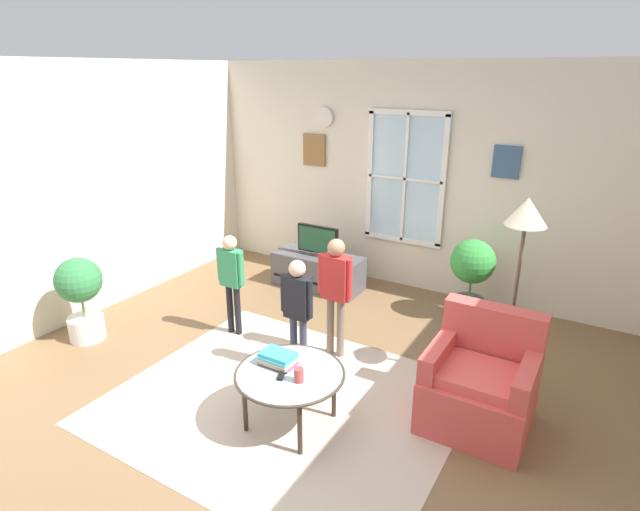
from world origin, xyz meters
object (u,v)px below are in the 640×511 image
object	(u,v)px
coffee_table	(290,375)
floor_lamp	(524,231)
potted_plant_corner	(80,292)
potted_plant_by_window	(472,270)
person_black_shirt	(298,304)
person_red_shirt	(336,284)
remote_near_books	(282,374)
armchair	(480,385)
cup	(299,375)
person_green_shirt	(231,273)
tv_stand	(318,271)
television	(318,240)
book_stack	(278,358)

from	to	relation	value
coffee_table	floor_lamp	world-z (taller)	floor_lamp
potted_plant_corner	coffee_table	bearing A→B (deg)	-0.94
potted_plant_by_window	coffee_table	bearing A→B (deg)	-104.92
person_black_shirt	person_red_shirt	bearing A→B (deg)	70.80
potted_plant_by_window	remote_near_books	bearing A→B (deg)	-105.12
armchair	cup	world-z (taller)	armchair
remote_near_books	person_green_shirt	size ratio (longest dim) A/B	0.13
tv_stand	floor_lamp	xyz separation A→B (m)	(2.45, -0.95, 1.16)
television	person_green_shirt	xyz separation A→B (m)	(-0.12, -1.45, 0.04)
coffee_table	person_red_shirt	world-z (taller)	person_red_shirt
coffee_table	person_green_shirt	world-z (taller)	person_green_shirt
television	person_black_shirt	xyz separation A→B (m)	(0.83, -1.70, 0.05)
tv_stand	person_red_shirt	bearing A→B (deg)	-53.13
remote_near_books	floor_lamp	distance (m)	2.16
floor_lamp	cup	bearing A→B (deg)	-128.46
person_red_shirt	person_black_shirt	world-z (taller)	person_red_shirt
cup	person_green_shirt	xyz separation A→B (m)	(-1.42, 0.96, 0.15)
tv_stand	book_stack	xyz separation A→B (m)	(1.03, -2.30, 0.29)
potted_plant_by_window	potted_plant_corner	xyz separation A→B (m)	(-3.16, -2.44, -0.04)
potted_plant_corner	remote_near_books	bearing A→B (deg)	-2.41
remote_near_books	potted_plant_by_window	distance (m)	2.64
armchair	remote_near_books	world-z (taller)	armchair
coffee_table	potted_plant_by_window	xyz separation A→B (m)	(0.66, 2.48, 0.13)
television	coffee_table	bearing A→B (deg)	-63.44
armchair	coffee_table	bearing A→B (deg)	-147.94
potted_plant_by_window	tv_stand	bearing A→B (deg)	-175.93
armchair	potted_plant_by_window	bearing A→B (deg)	107.88
book_stack	cup	bearing A→B (deg)	-22.87
person_red_shirt	potted_plant_corner	bearing A→B (deg)	-156.10
person_green_shirt	potted_plant_by_window	bearing A→B (deg)	38.98
person_red_shirt	tv_stand	bearing A→B (deg)	126.87
book_stack	potted_plant_corner	world-z (taller)	potted_plant_corner
coffee_table	remote_near_books	distance (m)	0.08
coffee_table	person_green_shirt	size ratio (longest dim) A/B	0.79
armchair	coffee_table	size ratio (longest dim) A/B	1.05
remote_near_books	person_black_shirt	xyz separation A→B (m)	(-0.32, 0.71, 0.20)
armchair	coffee_table	world-z (taller)	armchair
television	cup	size ratio (longest dim) A/B	5.09
book_stack	potted_plant_by_window	xyz separation A→B (m)	(0.80, 2.43, 0.05)
television	potted_plant_corner	xyz separation A→B (m)	(-1.32, -2.31, -0.10)
coffee_table	cup	size ratio (longest dim) A/B	7.74
coffee_table	floor_lamp	bearing A→B (deg)	47.53
coffee_table	person_black_shirt	distance (m)	0.77
tv_stand	potted_plant_corner	size ratio (longest dim) A/B	1.30
person_black_shirt	armchair	bearing A→B (deg)	4.31
person_black_shirt	person_green_shirt	xyz separation A→B (m)	(-0.95, 0.25, -0.01)
person_red_shirt	potted_plant_corner	distance (m)	2.52
cup	person_red_shirt	distance (m)	1.18
remote_near_books	person_black_shirt	bearing A→B (deg)	114.42
person_black_shirt	potted_plant_corner	xyz separation A→B (m)	(-2.15, -0.60, -0.15)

